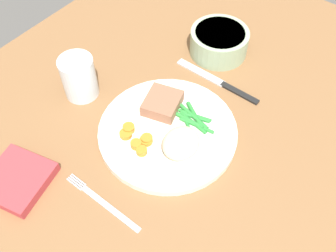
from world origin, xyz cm
name	(u,v)px	position (x,y,z in cm)	size (l,w,h in cm)	color
dining_table	(162,134)	(0.00, 0.00, 1.00)	(120.00, 90.00, 2.00)	brown
dinner_plate	(168,132)	(0.08, -1.42, 2.80)	(26.86, 26.86, 1.60)	white
meat_portion	(162,103)	(3.71, 2.81, 4.89)	(7.29, 6.57, 2.58)	#936047
mashed_potatoes	(181,143)	(-2.34, -6.25, 5.89)	(7.39, 6.50, 4.58)	beige
carrot_slices	(137,139)	(-5.55, 1.48, 4.14)	(4.71, 7.44, 1.22)	orange
green_beans	(192,119)	(4.71, -3.73, 3.97)	(7.51, 10.20, 0.84)	#2D8C38
fork	(103,203)	(-18.46, -1.68, 2.20)	(1.44, 16.60, 0.40)	silver
knife	(219,82)	(17.70, -1.71, 2.20)	(1.70, 20.50, 0.64)	black
water_glass	(80,80)	(-2.40, 19.63, 5.90)	(7.04, 7.04, 9.13)	silver
salad_bowl	(219,41)	(25.91, 3.99, 5.22)	(13.12, 13.12, 5.71)	#99B28C
napkin	(17,180)	(-24.73, 13.11, 3.00)	(10.87, 10.50, 2.00)	#B2383D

